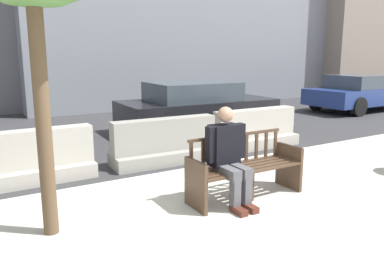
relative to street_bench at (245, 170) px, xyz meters
The scene contains 9 objects.
ground_plane 1.33m from the street_bench, 122.27° to the right, with size 200.00×200.00×0.00m, color #B7B2A8.
street_asphalt 7.67m from the street_bench, 95.06° to the left, with size 120.00×12.00×0.01m, color #333335.
street_bench is the anchor object (origin of this frame).
seated_person 0.45m from the street_bench, behind, with size 0.58×0.72×1.31m.
jersey_barrier_centre 2.13m from the street_bench, 95.63° to the left, with size 2.02×0.74×0.84m.
jersey_barrier_left 3.38m from the street_bench, 139.06° to the left, with size 2.01×0.72×0.84m.
jersey_barrier_right 3.01m from the street_bench, 47.59° to the left, with size 2.00×0.69×0.84m.
car_sedan_mid 4.83m from the street_bench, 67.20° to the left, with size 4.13×2.02×1.29m.
car_sedan_far 10.01m from the street_bench, 27.54° to the left, with size 4.16×2.00×1.29m.
Camera 1 is at (-2.51, -2.91, 1.98)m, focal length 35.00 mm.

